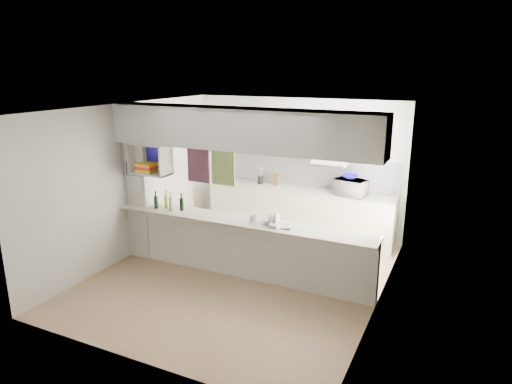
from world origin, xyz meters
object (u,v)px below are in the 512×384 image
Objects in this scene: microwave at (351,188)px; bowl at (350,177)px; dish_rack at (276,220)px; wine_bottles at (169,203)px.

microwave is 1.95× the size of bowl.
bowl is 0.72× the size of dish_rack.
dish_rack is at bearing -104.79° from bowl.
microwave is 1.05× the size of wine_bottles.
dish_rack is 1.88m from wine_bottles.
wine_bottles reaches higher than dish_rack.
bowl reaches higher than wine_bottles.
bowl is 0.54× the size of wine_bottles.
bowl is at bearing 41.13° from wine_bottles.
wine_bottles is (-2.43, -2.12, -0.22)m from bowl.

